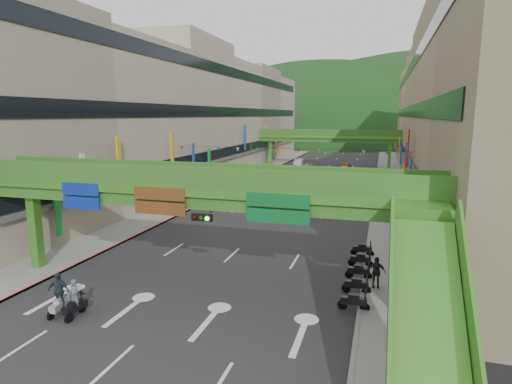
{
  "coord_description": "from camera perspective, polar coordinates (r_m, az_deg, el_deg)",
  "views": [
    {
      "loc": [
        9.82,
        -15.1,
        9.73
      ],
      "look_at": [
        0.0,
        18.0,
        3.5
      ],
      "focal_mm": 30.0,
      "sensor_mm": 36.0,
      "label": 1
    }
  ],
  "objects": [
    {
      "name": "car_silver",
      "position": [
        82.04,
        5.68,
        3.9
      ],
      "size": [
        1.98,
        4.76,
        1.53
      ],
      "primitive_type": "imported",
      "rotation": [
        0.0,
        0.0,
        0.08
      ],
      "color": "#BABAC2",
      "rests_on": "ground"
    },
    {
      "name": "overpass_near",
      "position": [
        22.78,
        -6.79,
        -1.3
      ],
      "size": [
        28.0,
        12.27,
        7.1
      ],
      "color": "#4C9E2D",
      "rests_on": "ground"
    },
    {
      "name": "curb_left",
      "position": [
        68.48,
        0.32,
        2.13
      ],
      "size": [
        0.2,
        140.0,
        0.18
      ],
      "primitive_type": "cube",
      "color": "#CC5959",
      "rests_on": "ground"
    },
    {
      "name": "car_yellow",
      "position": [
        79.21,
        11.86,
        3.41
      ],
      "size": [
        1.79,
        3.78,
        1.25
      ],
      "primitive_type": "imported",
      "rotation": [
        0.0,
        0.0,
        -0.09
      ],
      "color": "orange",
      "rests_on": "ground"
    },
    {
      "name": "parked_scooter_row",
      "position": [
        26.75,
        13.54,
        -10.2
      ],
      "size": [
        1.6,
        9.35,
        1.08
      ],
      "color": "black",
      "rests_on": "ground"
    },
    {
      "name": "ground",
      "position": [
        20.47,
        -15.29,
        -18.54
      ],
      "size": [
        320.0,
        320.0,
        0.0
      ],
      "primitive_type": "plane",
      "color": "black",
      "rests_on": "ground"
    },
    {
      "name": "scooter_rider_far",
      "position": [
        53.46,
        -0.3,
        0.93
      ],
      "size": [
        0.96,
        1.59,
        2.14
      ],
      "color": "#8E0208",
      "rests_on": "ground"
    },
    {
      "name": "overpass_far",
      "position": [
        80.82,
        9.59,
        7.02
      ],
      "size": [
        28.0,
        2.2,
        7.1
      ],
      "color": "#4C9E2D",
      "rests_on": "ground"
    },
    {
      "name": "pedestrian_dark",
      "position": [
        25.38,
        15.69,
        -10.55
      ],
      "size": [
        1.09,
        0.56,
        1.78
      ],
      "primitive_type": "imported",
      "rotation": [
        0.0,
        0.0,
        0.13
      ],
      "color": "#202129",
      "rests_on": "ground"
    },
    {
      "name": "scooter_rider_near",
      "position": [
        23.05,
        -23.02,
        -13.15
      ],
      "size": [
        0.65,
        1.6,
        1.95
      ],
      "color": "black",
      "rests_on": "ground"
    },
    {
      "name": "building_row_left",
      "position": [
        71.17,
        -7.41,
        9.92
      ],
      "size": [
        12.8,
        95.0,
        19.0
      ],
      "color": "#9E937F",
      "rests_on": "ground"
    },
    {
      "name": "hill_left",
      "position": [
        177.12,
        8.51,
        6.97
      ],
      "size": [
        168.0,
        140.0,
        112.0
      ],
      "primitive_type": "ellipsoid",
      "color": "#1C4419",
      "rests_on": "ground"
    },
    {
      "name": "road_slab",
      "position": [
        66.55,
        7.86,
        1.73
      ],
      "size": [
        18.0,
        140.0,
        0.02
      ],
      "primitive_type": "cube",
      "color": "#28282B",
      "rests_on": "ground"
    },
    {
      "name": "pedestrian_red",
      "position": [
        33.54,
        20.08,
        -5.77
      ],
      "size": [
        0.84,
        0.66,
        1.69
      ],
      "primitive_type": "imported",
      "rotation": [
        0.0,
        0.0,
        0.03
      ],
      "color": "#9B2741",
      "rests_on": "ground"
    },
    {
      "name": "curb_right",
      "position": [
        65.81,
        15.72,
        1.42
      ],
      "size": [
        0.2,
        140.0,
        0.18
      ],
      "primitive_type": "cube",
      "color": "gray",
      "rests_on": "ground"
    },
    {
      "name": "scooter_rider_mid",
      "position": [
        51.54,
        5.45,
        0.35
      ],
      "size": [
        0.73,
        1.6,
        1.84
      ],
      "color": "black",
      "rests_on": "ground"
    },
    {
      "name": "sidewalk_left",
      "position": [
        69.03,
        -1.2,
        2.18
      ],
      "size": [
        4.0,
        140.0,
        0.15
      ],
      "primitive_type": "cube",
      "color": "gray",
      "rests_on": "ground"
    },
    {
      "name": "scooter_rider_left",
      "position": [
        23.53,
        -24.81,
        -12.22
      ],
      "size": [
        1.15,
        1.6,
        2.21
      ],
      "color": "#919399",
      "rests_on": "ground"
    },
    {
      "name": "sidewalk_right",
      "position": [
        65.82,
        17.37,
        1.32
      ],
      "size": [
        4.0,
        140.0,
        0.15
      ],
      "primitive_type": "cube",
      "color": "gray",
      "rests_on": "ground"
    },
    {
      "name": "building_row_right",
      "position": [
        65.73,
        24.82,
        9.06
      ],
      "size": [
        12.8,
        95.0,
        19.0
      ],
      "color": "gray",
      "rests_on": "ground"
    },
    {
      "name": "bunting_string",
      "position": [
        46.31,
        4.25,
        5.53
      ],
      "size": [
        26.0,
        0.36,
        0.47
      ],
      "color": "black",
      "rests_on": "ground"
    },
    {
      "name": "hill_right",
      "position": [
        195.93,
        21.1,
        6.7
      ],
      "size": [
        208.0,
        176.0,
        128.0
      ],
      "primitive_type": "ellipsoid",
      "color": "#1C4419",
      "rests_on": "ground"
    },
    {
      "name": "pedestrian_blue",
      "position": [
        54.56,
        18.8,
        0.32
      ],
      "size": [
        0.9,
        0.68,
        1.71
      ],
      "primitive_type": "imported",
      "rotation": [
        0.0,
        0.0,
        3.37
      ],
      "color": "navy",
      "rests_on": "ground"
    }
  ]
}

